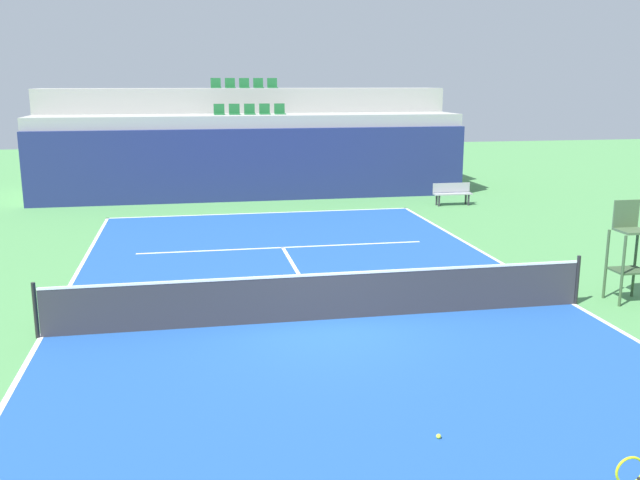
# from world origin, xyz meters

# --- Properties ---
(ground_plane) EXTENTS (80.00, 80.00, 0.00)m
(ground_plane) POSITION_xyz_m (0.00, 0.00, 0.00)
(ground_plane) COLOR #4C8C4C
(court_surface) EXTENTS (11.00, 24.00, 0.01)m
(court_surface) POSITION_xyz_m (0.00, 0.00, 0.01)
(court_surface) COLOR #1E4C99
(court_surface) RESTS_ON ground_plane
(baseline_far) EXTENTS (11.00, 0.10, 0.00)m
(baseline_far) POSITION_xyz_m (0.00, 11.95, 0.01)
(baseline_far) COLOR white
(baseline_far) RESTS_ON court_surface
(sideline_left) EXTENTS (0.10, 24.00, 0.00)m
(sideline_left) POSITION_xyz_m (-5.45, 0.00, 0.01)
(sideline_left) COLOR white
(sideline_left) RESTS_ON court_surface
(sideline_right) EXTENTS (0.10, 24.00, 0.00)m
(sideline_right) POSITION_xyz_m (5.45, 0.00, 0.01)
(sideline_right) COLOR white
(sideline_right) RESTS_ON court_surface
(service_line_far) EXTENTS (8.26, 0.10, 0.00)m
(service_line_far) POSITION_xyz_m (0.00, 6.40, 0.01)
(service_line_far) COLOR white
(service_line_far) RESTS_ON court_surface
(centre_service_line) EXTENTS (0.10, 6.40, 0.00)m
(centre_service_line) POSITION_xyz_m (0.00, 3.20, 0.01)
(centre_service_line) COLOR white
(centre_service_line) RESTS_ON court_surface
(back_wall) EXTENTS (17.57, 0.30, 2.88)m
(back_wall) POSITION_xyz_m (0.00, 14.80, 1.44)
(back_wall) COLOR navy
(back_wall) RESTS_ON ground_plane
(stands_tier_lower) EXTENTS (17.57, 2.40, 3.37)m
(stands_tier_lower) POSITION_xyz_m (0.00, 16.15, 1.69)
(stands_tier_lower) COLOR #9E9E99
(stands_tier_lower) RESTS_ON ground_plane
(stands_tier_upper) EXTENTS (17.57, 2.40, 4.42)m
(stands_tier_upper) POSITION_xyz_m (0.00, 18.55, 2.21)
(stands_tier_upper) COLOR #9E9E99
(stands_tier_upper) RESTS_ON ground_plane
(seating_row_lower) EXTENTS (2.94, 0.44, 0.44)m
(seating_row_lower) POSITION_xyz_m (-0.00, 16.25, 3.50)
(seating_row_lower) COLOR #1E6633
(seating_row_lower) RESTS_ON stands_tier_lower
(seating_row_upper) EXTENTS (2.94, 0.44, 0.44)m
(seating_row_upper) POSITION_xyz_m (-0.00, 18.65, 4.54)
(seating_row_upper) COLOR #1E6633
(seating_row_upper) RESTS_ON stands_tier_upper
(tennis_net) EXTENTS (11.08, 0.08, 1.07)m
(tennis_net) POSITION_xyz_m (0.00, 0.00, 0.51)
(tennis_net) COLOR black
(tennis_net) RESTS_ON court_surface
(umpire_chair) EXTENTS (0.76, 0.66, 2.20)m
(umpire_chair) POSITION_xyz_m (6.70, 0.06, 1.19)
(umpire_chair) COLOR #334C2D
(umpire_chair) RESTS_ON ground_plane
(player_bench) EXTENTS (1.50, 0.40, 0.85)m
(player_bench) POSITION_xyz_m (7.45, 12.36, 0.51)
(player_bench) COLOR #99999E
(player_bench) RESTS_ON ground_plane
(tennis_ball_0) EXTENTS (0.07, 0.07, 0.07)m
(tennis_ball_0) POSITION_xyz_m (0.56, -5.03, 0.04)
(tennis_ball_0) COLOR #CCE033
(tennis_ball_0) RESTS_ON court_surface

